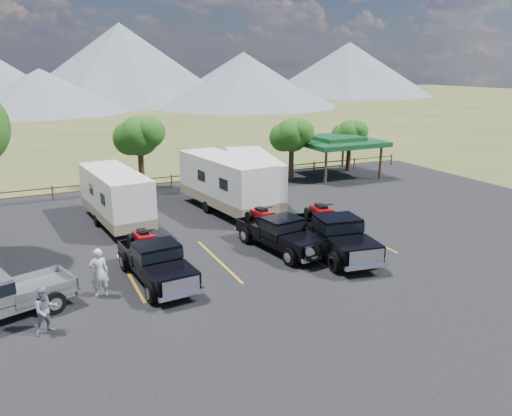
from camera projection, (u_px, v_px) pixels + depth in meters
name	position (u px, v px, depth m)	size (l,w,h in m)	color
ground	(301.00, 288.00, 19.97)	(320.00, 320.00, 0.00)	#445022
asphalt_lot	(268.00, 261.00, 22.57)	(44.00, 34.00, 0.04)	black
stall_lines	(258.00, 254.00, 23.43)	(12.12, 5.50, 0.01)	#C18C16
tree_ne_a	(291.00, 135.00, 37.48)	(3.11, 2.92, 4.76)	black
tree_ne_b	(349.00, 134.00, 40.91)	(2.77, 2.59, 4.27)	black
tree_north	(139.00, 136.00, 34.60)	(3.46, 3.24, 5.25)	black
rail_fence	(198.00, 177.00, 36.70)	(36.12, 0.12, 1.00)	brown
pavilion	(336.00, 141.00, 39.31)	(6.20, 6.20, 3.22)	brown
mountain_range	(21.00, 68.00, 106.77)	(209.00, 71.00, 20.00)	slate
rig_left	(156.00, 260.00, 20.35)	(2.32, 5.67, 1.85)	black
rig_center	(279.00, 232.00, 23.76)	(2.62, 5.71, 1.84)	black
rig_right	(335.00, 233.00, 23.31)	(2.89, 6.37, 2.05)	black
trailer_left	(116.00, 197.00, 27.33)	(2.93, 8.69, 3.00)	white
trailer_center	(226.00, 183.00, 29.83)	(3.49, 9.54, 3.30)	white
trailer_right	(253.00, 180.00, 31.01)	(3.95, 9.18, 3.18)	white
person_a	(99.00, 272.00, 18.90)	(0.71, 0.46, 1.94)	silver
person_b	(46.00, 310.00, 16.31)	(0.80, 0.62, 1.64)	gray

